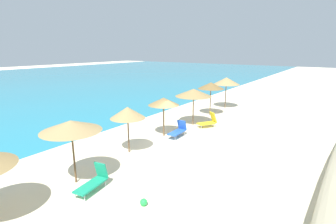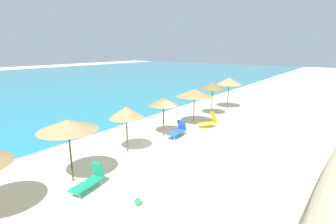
{
  "view_description": "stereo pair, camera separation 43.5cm",
  "coord_description": "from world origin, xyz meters",
  "px_view_note": "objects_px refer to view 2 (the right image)",
  "views": [
    {
      "loc": [
        -12.06,
        -7.89,
        5.63
      ],
      "look_at": [
        1.62,
        1.61,
        1.51
      ],
      "focal_mm": 27.46,
      "sensor_mm": 36.0,
      "label": 1
    },
    {
      "loc": [
        -11.81,
        -8.24,
        5.63
      ],
      "look_at": [
        1.62,
        1.61,
        1.51
      ],
      "focal_mm": 27.46,
      "sensor_mm": 36.0,
      "label": 2
    }
  ],
  "objects_px": {
    "beach_umbrella_6": "(229,81)",
    "lounge_chair_2": "(90,180)",
    "lounge_chair_1": "(209,122)",
    "cooler_box": "(260,107)",
    "beach_umbrella_1": "(68,125)",
    "beach_umbrella_2": "(126,112)",
    "beach_ball": "(138,202)",
    "beach_umbrella_3": "(163,102)",
    "beach_umbrella_5": "(213,86)",
    "lounge_chair_0": "(178,130)",
    "beach_umbrella_4": "(194,93)"
  },
  "relations": [
    {
      "from": "beach_umbrella_1",
      "to": "beach_umbrella_3",
      "type": "relative_size",
      "value": 1.08
    },
    {
      "from": "beach_umbrella_4",
      "to": "lounge_chair_2",
      "type": "xyz_separation_m",
      "value": [
        -10.42,
        -1.26,
        -2.07
      ]
    },
    {
      "from": "beach_umbrella_1",
      "to": "beach_umbrella_5",
      "type": "xyz_separation_m",
      "value": [
        13.88,
        0.35,
        0.03
      ]
    },
    {
      "from": "cooler_box",
      "to": "beach_umbrella_5",
      "type": "bearing_deg",
      "value": 152.89
    },
    {
      "from": "beach_umbrella_4",
      "to": "beach_ball",
      "type": "xyz_separation_m",
      "value": [
        -10.11,
        -3.62,
        -2.34
      ]
    },
    {
      "from": "cooler_box",
      "to": "beach_umbrella_6",
      "type": "bearing_deg",
      "value": 122.62
    },
    {
      "from": "beach_umbrella_5",
      "to": "beach_umbrella_4",
      "type": "bearing_deg",
      "value": -176.07
    },
    {
      "from": "beach_umbrella_6",
      "to": "lounge_chair_2",
      "type": "distance_m",
      "value": 17.45
    },
    {
      "from": "beach_umbrella_6",
      "to": "lounge_chair_1",
      "type": "bearing_deg",
      "value": -167.48
    },
    {
      "from": "lounge_chair_0",
      "to": "beach_ball",
      "type": "distance_m",
      "value": 7.81
    },
    {
      "from": "beach_umbrella_5",
      "to": "cooler_box",
      "type": "bearing_deg",
      "value": -27.11
    },
    {
      "from": "beach_umbrella_1",
      "to": "lounge_chair_1",
      "type": "distance_m",
      "value": 10.87
    },
    {
      "from": "beach_umbrella_3",
      "to": "beach_umbrella_6",
      "type": "distance_m",
      "value": 10.15
    },
    {
      "from": "cooler_box",
      "to": "lounge_chair_1",
      "type": "bearing_deg",
      "value": 172.29
    },
    {
      "from": "beach_umbrella_1",
      "to": "beach_umbrella_4",
      "type": "distance_m",
      "value": 10.46
    },
    {
      "from": "beach_umbrella_3",
      "to": "beach_umbrella_4",
      "type": "height_order",
      "value": "beach_umbrella_4"
    },
    {
      "from": "beach_umbrella_2",
      "to": "lounge_chair_1",
      "type": "distance_m",
      "value": 7.25
    },
    {
      "from": "beach_umbrella_3",
      "to": "lounge_chair_0",
      "type": "relative_size",
      "value": 1.64
    },
    {
      "from": "beach_umbrella_4",
      "to": "beach_umbrella_2",
      "type": "bearing_deg",
      "value": 177.46
    },
    {
      "from": "lounge_chair_0",
      "to": "beach_umbrella_4",
      "type": "bearing_deg",
      "value": -81.98
    },
    {
      "from": "beach_umbrella_5",
      "to": "lounge_chair_2",
      "type": "height_order",
      "value": "beach_umbrella_5"
    },
    {
      "from": "lounge_chair_1",
      "to": "beach_ball",
      "type": "distance_m",
      "value": 10.53
    },
    {
      "from": "beach_umbrella_2",
      "to": "lounge_chair_2",
      "type": "distance_m",
      "value": 4.44
    },
    {
      "from": "lounge_chair_1",
      "to": "lounge_chair_2",
      "type": "relative_size",
      "value": 0.95
    },
    {
      "from": "beach_umbrella_3",
      "to": "lounge_chair_2",
      "type": "height_order",
      "value": "beach_umbrella_3"
    },
    {
      "from": "beach_umbrella_3",
      "to": "beach_umbrella_5",
      "type": "relative_size",
      "value": 0.9
    },
    {
      "from": "beach_umbrella_5",
      "to": "lounge_chair_0",
      "type": "xyz_separation_m",
      "value": [
        -6.35,
        -0.78,
        -2.14
      ]
    },
    {
      "from": "beach_umbrella_6",
      "to": "lounge_chair_2",
      "type": "bearing_deg",
      "value": -175.01
    },
    {
      "from": "beach_umbrella_2",
      "to": "beach_umbrella_3",
      "type": "relative_size",
      "value": 1.01
    },
    {
      "from": "beach_umbrella_1",
      "to": "beach_umbrella_2",
      "type": "distance_m",
      "value": 3.79
    },
    {
      "from": "beach_umbrella_2",
      "to": "beach_umbrella_4",
      "type": "distance_m",
      "value": 6.71
    },
    {
      "from": "beach_ball",
      "to": "lounge_chair_1",
      "type": "bearing_deg",
      "value": 13.12
    },
    {
      "from": "lounge_chair_0",
      "to": "beach_umbrella_3",
      "type": "bearing_deg",
      "value": 21.55
    },
    {
      "from": "beach_umbrella_3",
      "to": "lounge_chair_1",
      "type": "bearing_deg",
      "value": -24.39
    },
    {
      "from": "beach_umbrella_1",
      "to": "cooler_box",
      "type": "xyz_separation_m",
      "value": [
        18.96,
        -2.25,
        -2.37
      ]
    },
    {
      "from": "lounge_chair_0",
      "to": "lounge_chair_2",
      "type": "relative_size",
      "value": 0.98
    },
    {
      "from": "beach_umbrella_3",
      "to": "beach_umbrella_5",
      "type": "height_order",
      "value": "beach_umbrella_5"
    },
    {
      "from": "beach_umbrella_3",
      "to": "lounge_chair_2",
      "type": "relative_size",
      "value": 1.62
    },
    {
      "from": "beach_umbrella_5",
      "to": "lounge_chair_1",
      "type": "height_order",
      "value": "beach_umbrella_5"
    },
    {
      "from": "lounge_chair_2",
      "to": "beach_ball",
      "type": "height_order",
      "value": "lounge_chair_2"
    },
    {
      "from": "beach_umbrella_1",
      "to": "lounge_chair_2",
      "type": "xyz_separation_m",
      "value": [
        0.04,
        -1.15,
        -2.15
      ]
    },
    {
      "from": "beach_umbrella_1",
      "to": "beach_umbrella_3",
      "type": "bearing_deg",
      "value": 3.61
    },
    {
      "from": "beach_umbrella_6",
      "to": "beach_ball",
      "type": "bearing_deg",
      "value": -167.12
    },
    {
      "from": "beach_umbrella_4",
      "to": "lounge_chair_2",
      "type": "height_order",
      "value": "beach_umbrella_4"
    },
    {
      "from": "lounge_chair_1",
      "to": "cooler_box",
      "type": "distance_m",
      "value": 8.43
    },
    {
      "from": "beach_umbrella_1",
      "to": "cooler_box",
      "type": "relative_size",
      "value": 5.42
    },
    {
      "from": "beach_umbrella_1",
      "to": "beach_ball",
      "type": "xyz_separation_m",
      "value": [
        0.35,
        -3.51,
        -2.41
      ]
    },
    {
      "from": "beach_ball",
      "to": "lounge_chair_0",
      "type": "bearing_deg",
      "value": 23.23
    },
    {
      "from": "beach_umbrella_4",
      "to": "beach_ball",
      "type": "relative_size",
      "value": 10.1
    },
    {
      "from": "beach_umbrella_1",
      "to": "lounge_chair_0",
      "type": "bearing_deg",
      "value": -3.28
    }
  ]
}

